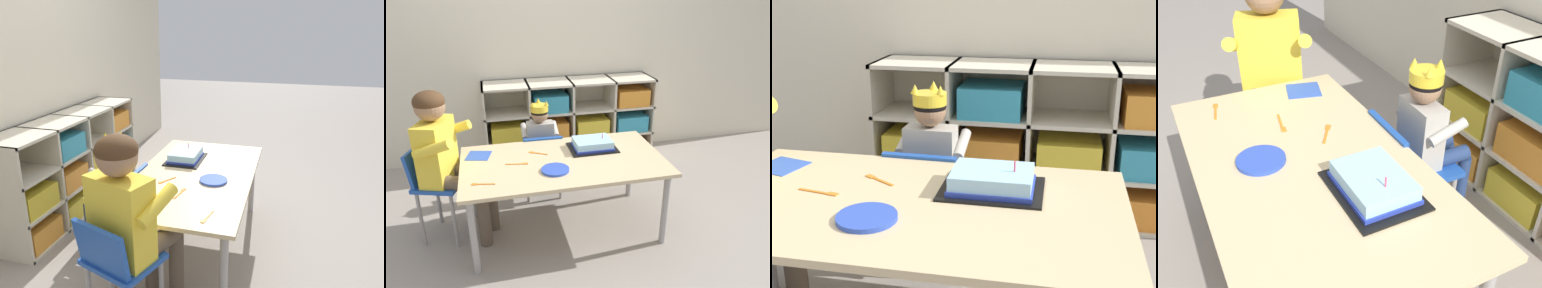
# 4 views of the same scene
# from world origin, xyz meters

# --- Properties ---
(ground) EXTENTS (16.00, 16.00, 0.00)m
(ground) POSITION_xyz_m (0.00, 0.00, 0.00)
(ground) COLOR gray
(classroom_back_wall) EXTENTS (5.82, 0.10, 2.68)m
(classroom_back_wall) POSITION_xyz_m (0.00, 1.38, 1.34)
(classroom_back_wall) COLOR beige
(classroom_back_wall) RESTS_ON ground
(storage_cubby_shelf) EXTENTS (1.62, 0.36, 0.81)m
(storage_cubby_shelf) POSITION_xyz_m (0.33, 1.14, 0.35)
(storage_cubby_shelf) COLOR beige
(storage_cubby_shelf) RESTS_ON ground
(activity_table) EXTENTS (1.36, 0.76, 0.55)m
(activity_table) POSITION_xyz_m (0.00, 0.00, 0.50)
(activity_table) COLOR #D1B789
(activity_table) RESTS_ON ground
(classroom_chair_blue) EXTENTS (0.33, 0.33, 0.57)m
(classroom_chair_blue) POSITION_xyz_m (-0.07, 0.49, 0.35)
(classroom_chair_blue) COLOR #1E4CA8
(classroom_chair_blue) RESTS_ON ground
(child_with_crown) EXTENTS (0.30, 0.31, 0.81)m
(child_with_crown) POSITION_xyz_m (-0.07, 0.59, 0.50)
(child_with_crown) COLOR #B2ADA3
(child_with_crown) RESTS_ON ground
(classroom_chair_adult_side) EXTENTS (0.39, 0.40, 0.67)m
(classroom_chair_adult_side) POSITION_xyz_m (-0.85, 0.15, 0.43)
(classroom_chair_adult_side) COLOR #1E4CA8
(classroom_chair_adult_side) RESTS_ON ground
(adult_helper_seated) EXTENTS (0.48, 0.46, 1.05)m
(adult_helper_seated) POSITION_xyz_m (-0.75, 0.11, 0.65)
(adult_helper_seated) COLOR yellow
(adult_helper_seated) RESTS_ON ground
(birthday_cake_on_tray) EXTENTS (0.34, 0.25, 0.11)m
(birthday_cake_on_tray) POSITION_xyz_m (0.24, 0.14, 0.58)
(birthday_cake_on_tray) COLOR black
(birthday_cake_on_tray) RESTS_ON activity_table
(paper_plate_stack) EXTENTS (0.18, 0.18, 0.01)m
(paper_plate_stack) POSITION_xyz_m (-0.08, -0.15, 0.56)
(paper_plate_stack) COLOR blue
(paper_plate_stack) RESTS_ON activity_table
(paper_napkin_square) EXTENTS (0.19, 0.19, 0.00)m
(paper_napkin_square) POSITION_xyz_m (-0.56, 0.20, 0.55)
(paper_napkin_square) COLOR #3356B7
(paper_napkin_square) RESTS_ON activity_table
(fork_by_napkin) EXTENTS (0.14, 0.04, 0.00)m
(fork_by_napkin) POSITION_xyz_m (-0.54, -0.21, 0.55)
(fork_by_napkin) COLOR orange
(fork_by_napkin) RESTS_ON activity_table
(fork_near_cake_tray) EXTENTS (0.13, 0.09, 0.00)m
(fork_near_cake_tray) POSITION_xyz_m (-0.16, 0.15, 0.55)
(fork_near_cake_tray) COLOR orange
(fork_near_cake_tray) RESTS_ON activity_table
(fork_beside_plate_stack) EXTENTS (0.15, 0.04, 0.00)m
(fork_beside_plate_stack) POSITION_xyz_m (-0.30, 0.00, 0.55)
(fork_beside_plate_stack) COLOR orange
(fork_beside_plate_stack) RESTS_ON activity_table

